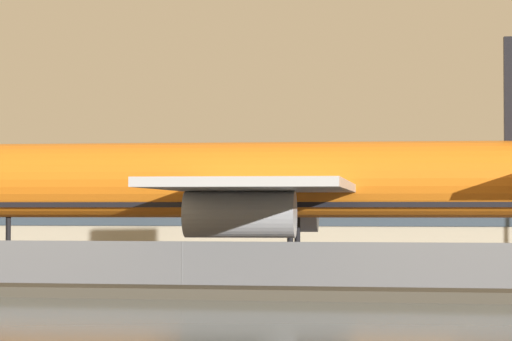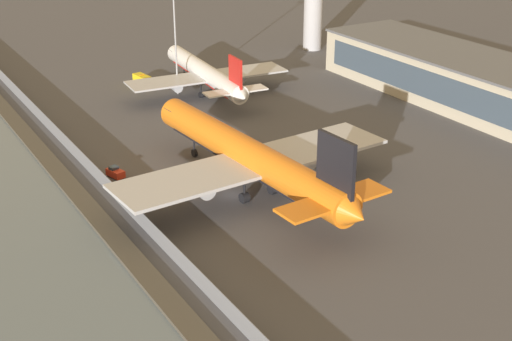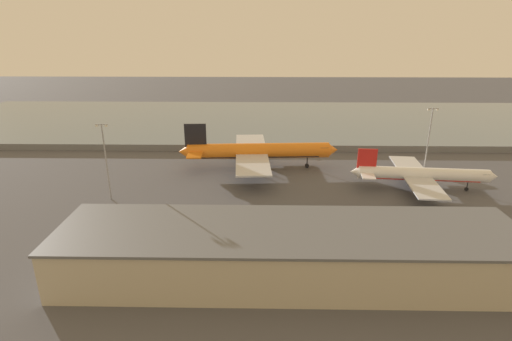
{
  "view_description": "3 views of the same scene",
  "coord_description": "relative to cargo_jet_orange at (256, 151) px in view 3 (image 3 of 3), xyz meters",
  "views": [
    {
      "loc": [
        14.78,
        -75.83,
        4.13
      ],
      "look_at": [
        0.72,
        0.77,
        6.64
      ],
      "focal_mm": 85.0,
      "sensor_mm": 36.0,
      "label": 1
    },
    {
      "loc": [
        85.52,
        -47.47,
        47.32
      ],
      "look_at": [
        -1.99,
        5.28,
        2.07
      ],
      "focal_mm": 50.0,
      "sensor_mm": 36.0,
      "label": 2
    },
    {
      "loc": [
        -1.86,
        127.52,
        44.49
      ],
      "look_at": [
        0.27,
        14.44,
        3.47
      ],
      "focal_mm": 28.0,
      "sensor_mm": 36.0,
      "label": 3
    }
  ],
  "objects": [
    {
      "name": "ground_plane",
      "position": [
        -0.39,
        -2.7,
        -5.87
      ],
      "size": [
        500.0,
        500.0,
        0.0
      ],
      "primitive_type": "plane",
      "color": "#4C4C51"
    },
    {
      "name": "waterfront_lagoon",
      "position": [
        -0.39,
        -73.7,
        -5.87
      ],
      "size": [
        320.0,
        98.0,
        0.01
      ],
      "color": "slate",
      "rests_on": "ground"
    },
    {
      "name": "shoreline_seawall",
      "position": [
        -0.39,
        -23.2,
        -5.62
      ],
      "size": [
        320.0,
        3.0,
        0.5
      ],
      "color": "#474238",
      "rests_on": "ground"
    },
    {
      "name": "perimeter_fence",
      "position": [
        -0.39,
        -18.7,
        -4.62
      ],
      "size": [
        280.0,
        0.1,
        2.51
      ],
      "color": "slate",
      "rests_on": "ground"
    },
    {
      "name": "cargo_jet_orange",
      "position": [
        0.0,
        0.0,
        0.0
      ],
      "size": [
        52.32,
        44.86,
        15.38
      ],
      "color": "orange",
      "rests_on": "ground"
    },
    {
      "name": "passenger_jet_white_red",
      "position": [
        -47.36,
        17.07,
        -1.39
      ],
      "size": [
        40.95,
        35.33,
        11.76
      ],
      "color": "white",
      "rests_on": "ground"
    },
    {
      "name": "baggage_tug",
      "position": [
        -15.78,
        -15.71,
        -5.07
      ],
      "size": [
        3.51,
        2.38,
        1.8
      ],
      "color": "red",
      "rests_on": "ground"
    },
    {
      "name": "ops_van",
      "position": [
        -60.17,
        7.65,
        -4.59
      ],
      "size": [
        5.4,
        2.66,
        2.48
      ],
      "color": "yellow",
      "rests_on": "ground"
    },
    {
      "name": "terminal_building",
      "position": [
        -7.19,
        60.24,
        -0.92
      ],
      "size": [
        84.97,
        20.02,
        9.89
      ],
      "color": "#BCB299",
      "rests_on": "ground"
    },
    {
      "name": "apron_light_mast_apron_west",
      "position": [
        39.17,
        25.86,
        5.94
      ],
      "size": [
        3.2,
        0.4,
        21.06
      ],
      "color": "#93969B",
      "rests_on": "ground"
    },
    {
      "name": "apron_light_mast_apron_east",
      "position": [
        -50.39,
        11.7,
        6.79
      ],
      "size": [
        3.2,
        0.4,
        22.73
      ],
      "color": "#93969B",
      "rests_on": "ground"
    }
  ]
}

